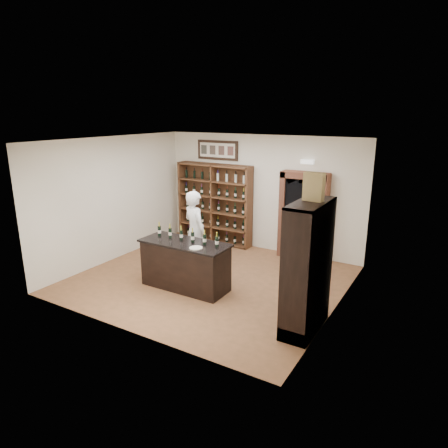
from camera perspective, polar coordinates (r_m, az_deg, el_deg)
The scene contains 20 objects.
floor at distance 8.86m, azimuth -2.09°, elevation -7.90°, with size 5.50×5.50×0.00m, color brown.
ceiling at distance 8.13m, azimuth -2.31°, elevation 11.86°, with size 5.50×5.50×0.00m, color white.
wall_back at distance 10.50m, azimuth 5.25°, elevation 4.43°, with size 5.50×0.04×3.00m, color white.
wall_left at distance 10.09m, azimuth -15.44°, elevation 3.46°, with size 0.04×5.00×3.00m, color white.
wall_right at distance 7.30m, azimuth 16.25°, elevation -1.22°, with size 0.04×5.00×3.00m, color white.
wine_shelf at distance 11.05m, azimuth -1.26°, elevation 2.94°, with size 2.20×0.38×2.20m.
framed_picture at distance 10.94m, azimuth -0.92°, elevation 10.51°, with size 1.25×0.04×0.52m, color black.
arched_doorway at distance 9.96m, azimuth 11.26°, elevation 1.43°, with size 1.17×0.35×2.17m.
emergency_light at distance 9.82m, azimuth 11.84°, elevation 8.69°, with size 0.30×0.10×0.10m, color white.
tasting_counter at distance 8.32m, azimuth -5.55°, elevation -5.89°, with size 1.88×0.78×1.00m.
counter_bottle_0 at distance 8.60m, azimuth -9.21°, elevation -0.96°, with size 0.07×0.07×0.30m.
counter_bottle_1 at distance 8.43m, azimuth -7.70°, elevation -1.25°, with size 0.07×0.07×0.30m.
counter_bottle_2 at distance 8.26m, azimuth -6.13°, elevation -1.56°, with size 0.07×0.07×0.30m.
counter_bottle_3 at distance 8.09m, azimuth -4.50°, elevation -1.87°, with size 0.07×0.07×0.30m.
counter_bottle_4 at distance 7.94m, azimuth -2.80°, elevation -2.20°, with size 0.07×0.07×0.30m.
counter_bottle_5 at distance 7.79m, azimuth -1.03°, elevation -2.53°, with size 0.07×0.07×0.30m.
side_cabinet at distance 6.80m, azimuth 11.92°, elevation -8.90°, with size 0.48×1.20×2.20m.
shopkeeper at distance 9.06m, azimuth -4.17°, elevation -1.07°, with size 0.68×0.45×1.87m, color white.
plate at distance 7.74m, azimuth -4.03°, elevation -3.44°, with size 0.26×0.26×0.02m, color silver.
wine_crate at distance 6.39m, azimuth 12.70°, elevation 5.22°, with size 0.32×0.13×0.45m, color tan.
Camera 1 is at (4.42, -6.80, 3.55)m, focal length 32.00 mm.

